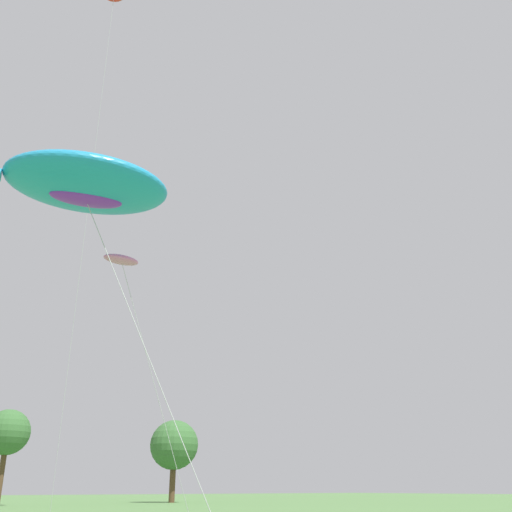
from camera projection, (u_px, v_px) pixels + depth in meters
The scene contains 5 objects.
big_show_kite at pixel (80, 184), 19.78m from camera, with size 12.22×6.51×11.68m.
small_kite_triangle_green at pixel (113, 3), 30.66m from camera, with size 1.26×2.83×25.67m.
small_kite_box_yellow at pixel (121, 261), 21.16m from camera, with size 4.03×0.81×9.39m.
tree_pine_center at pixel (7, 433), 57.77m from camera, with size 4.33×4.33×8.83m.
tree_oak_right at pixel (174, 445), 70.46m from camera, with size 5.68×5.68×9.21m.
Camera 1 is at (-8.58, -4.61, 1.59)m, focal length 41.62 mm.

